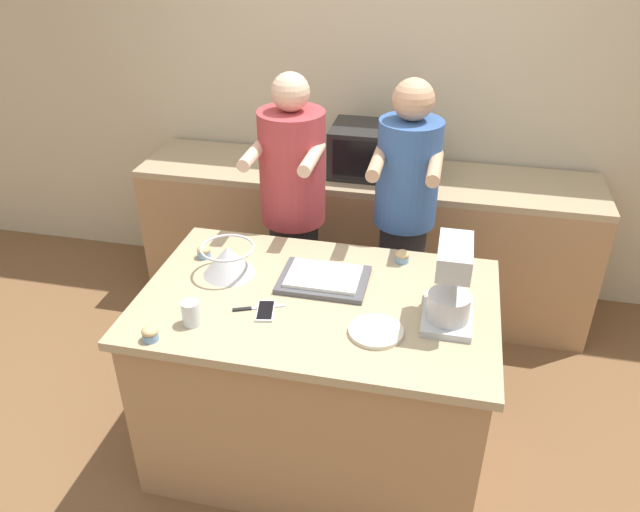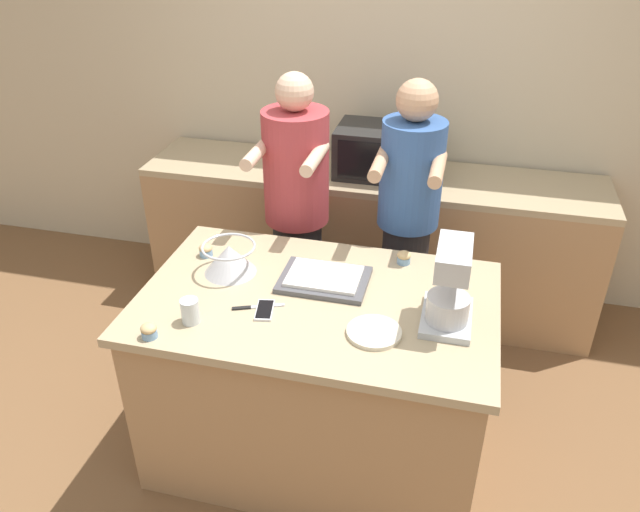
% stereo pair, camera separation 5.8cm
% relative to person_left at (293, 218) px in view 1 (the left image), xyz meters
% --- Properties ---
extents(ground_plane, '(16.00, 16.00, 0.00)m').
position_rel_person_left_xyz_m(ground_plane, '(0.31, -0.75, -0.87)').
color(ground_plane, brown).
extents(back_wall, '(10.00, 0.06, 2.70)m').
position_rel_person_left_xyz_m(back_wall, '(0.31, 0.94, 0.48)').
color(back_wall, beige).
rests_on(back_wall, ground_plane).
extents(island_counter, '(1.53, 0.97, 0.90)m').
position_rel_person_left_xyz_m(island_counter, '(0.31, -0.75, -0.41)').
color(island_counter, '#A87F56').
rests_on(island_counter, ground_plane).
extents(back_counter, '(2.80, 0.60, 0.92)m').
position_rel_person_left_xyz_m(back_counter, '(0.31, 0.59, -0.41)').
color(back_counter, '#A87F56').
rests_on(back_counter, ground_plane).
extents(person_left, '(0.36, 0.51, 1.65)m').
position_rel_person_left_xyz_m(person_left, '(0.00, 0.00, 0.00)').
color(person_left, '#232328').
rests_on(person_left, ground_plane).
extents(person_right, '(0.33, 0.50, 1.66)m').
position_rel_person_left_xyz_m(person_right, '(0.60, -0.00, 0.01)').
color(person_right, '#232328').
rests_on(person_right, ground_plane).
extents(stand_mixer, '(0.20, 0.30, 0.35)m').
position_rel_person_left_xyz_m(stand_mixer, '(0.85, -0.79, 0.19)').
color(stand_mixer, '#B2B7BC').
rests_on(stand_mixer, island_counter).
extents(mixing_bowl, '(0.25, 0.25, 0.14)m').
position_rel_person_left_xyz_m(mixing_bowl, '(-0.13, -0.65, 0.11)').
color(mixing_bowl, '#BCBCC1').
rests_on(mixing_bowl, island_counter).
extents(baking_tray, '(0.39, 0.29, 0.04)m').
position_rel_person_left_xyz_m(baking_tray, '(0.30, -0.63, 0.05)').
color(baking_tray, '#4C4C51').
rests_on(baking_tray, island_counter).
extents(microwave_oven, '(0.55, 0.37, 0.29)m').
position_rel_person_left_xyz_m(microwave_oven, '(0.37, 0.59, 0.20)').
color(microwave_oven, black).
rests_on(microwave_oven, back_counter).
extents(cell_phone, '(0.10, 0.15, 0.01)m').
position_rel_person_left_xyz_m(cell_phone, '(0.12, -0.90, 0.04)').
color(cell_phone, silver).
rests_on(cell_phone, island_counter).
extents(drinking_glass, '(0.07, 0.07, 0.10)m').
position_rel_person_left_xyz_m(drinking_glass, '(-0.15, -1.04, 0.08)').
color(drinking_glass, silver).
rests_on(drinking_glass, island_counter).
extents(small_plate, '(0.22, 0.22, 0.02)m').
position_rel_person_left_xyz_m(small_plate, '(0.58, -0.95, 0.04)').
color(small_plate, beige).
rests_on(small_plate, island_counter).
extents(knife, '(0.21, 0.10, 0.01)m').
position_rel_person_left_xyz_m(knife, '(0.07, -0.89, 0.03)').
color(knife, '#BCBCC1').
rests_on(knife, island_counter).
extents(cupcake_0, '(0.06, 0.06, 0.06)m').
position_rel_person_left_xyz_m(cupcake_0, '(-0.30, -0.54, 0.06)').
color(cupcake_0, '#759EC6').
rests_on(cupcake_0, island_counter).
extents(cupcake_1, '(0.06, 0.06, 0.06)m').
position_rel_person_left_xyz_m(cupcake_1, '(-0.26, -1.18, 0.06)').
color(cupcake_1, '#759EC6').
rests_on(cupcake_1, island_counter).
extents(cupcake_2, '(0.06, 0.06, 0.06)m').
position_rel_person_left_xyz_m(cupcake_2, '(0.86, -0.55, 0.06)').
color(cupcake_2, '#759EC6').
rests_on(cupcake_2, island_counter).
extents(cupcake_3, '(0.06, 0.06, 0.06)m').
position_rel_person_left_xyz_m(cupcake_3, '(0.86, -0.45, 0.06)').
color(cupcake_3, '#759EC6').
rests_on(cupcake_3, island_counter).
extents(cupcake_4, '(0.06, 0.06, 0.06)m').
position_rel_person_left_xyz_m(cupcake_4, '(0.83, -0.34, 0.06)').
color(cupcake_4, '#759EC6').
rests_on(cupcake_4, island_counter).
extents(cupcake_5, '(0.06, 0.06, 0.06)m').
position_rel_person_left_xyz_m(cupcake_5, '(0.63, -0.38, 0.06)').
color(cupcake_5, '#759EC6').
rests_on(cupcake_5, island_counter).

